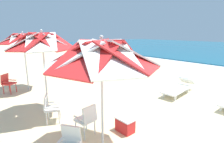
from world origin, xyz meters
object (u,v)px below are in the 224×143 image
Objects in this scene: plastic_chair_2 at (51,107)px; sun_lounger_1 at (179,88)px; beach_umbrella_2 at (23,39)px; beach_umbrella_0 at (102,55)px; beach_umbrella_1 at (42,42)px; plastic_chair_0 at (87,118)px; cooler_box at (125,125)px; plastic_chair_3 at (8,82)px.

sun_lounger_1 is (1.34, 5.20, -0.22)m from plastic_chair_2.
plastic_chair_2 is at bearing -104.43° from sun_lounger_1.
beach_umbrella_2 is (-3.70, 0.42, 1.86)m from plastic_chair_2.
beach_umbrella_0 reaches higher than sun_lounger_1.
beach_umbrella_1 reaches higher than plastic_chair_2.
plastic_chair_0 is at bearing 17.45° from plastic_chair_2.
plastic_chair_2 is 5.38m from sun_lounger_1.
plastic_chair_0 is at bearing -120.52° from cooler_box.
plastic_chair_3 reaches higher than cooler_box.
beach_umbrella_2 is 7.25m from sun_lounger_1.
cooler_box is at bearing 9.03° from beach_umbrella_2.
plastic_chair_3 is (-3.78, -0.39, 0.00)m from plastic_chair_2.
plastic_chair_3 is (-3.15, -0.54, -1.88)m from beach_umbrella_1.
plastic_chair_3 reaches higher than sun_lounger_1.
sun_lounger_1 is at bearing 75.57° from plastic_chair_2.
beach_umbrella_2 is (-5.02, 0.01, 1.86)m from plastic_chair_0.
beach_umbrella_2 is 2.03m from plastic_chair_3.
beach_umbrella_0 reaches higher than plastic_chair_2.
plastic_chair_2 is 0.32× the size of beach_umbrella_2.
beach_umbrella_1 is 3.49m from cooler_box.
cooler_box is (2.47, 1.15, -2.17)m from beach_umbrella_1.
plastic_chair_0 is 2.72m from beach_umbrella_1.
sun_lounger_1 is at bearing 97.41° from cooler_box.
plastic_chair_0 is at bearing -90.23° from sun_lounger_1.
beach_umbrella_1 is at bearing -175.99° from beach_umbrella_0.
beach_umbrella_2 is at bearing 179.17° from beach_umbrella_0.
plastic_chair_3 is at bearing -172.90° from beach_umbrella_0.
sun_lounger_1 is at bearing 68.77° from beach_umbrella_1.
plastic_chair_0 is 1.38m from plastic_chair_2.
plastic_chair_0 is 1.73× the size of cooler_box.
sun_lounger_1 is (5.04, 4.78, -2.07)m from beach_umbrella_2.
plastic_chair_3 is 0.40× the size of sun_lounger_1.
cooler_box is (5.54, 0.88, -2.15)m from beach_umbrella_2.
cooler_box is (5.62, 1.69, -0.30)m from plastic_chair_3.
beach_umbrella_0 is 2.73m from plastic_chair_2.
plastic_chair_2 is (-1.32, -0.41, 0.00)m from plastic_chair_0.
beach_umbrella_2 is 3.12× the size of plastic_chair_3.
plastic_chair_0 is at bearing 8.95° from plastic_chair_3.
plastic_chair_3 is at bearing -163.23° from cooler_box.
plastic_chair_3 is at bearing -95.51° from beach_umbrella_2.
cooler_box is (0.53, 0.89, -0.30)m from plastic_chair_0.
beach_umbrella_2 is (-3.07, 0.27, -0.02)m from beach_umbrella_1.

